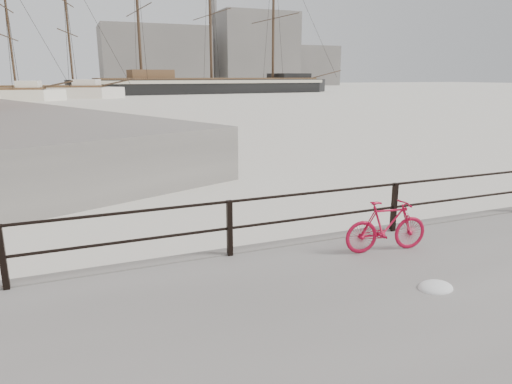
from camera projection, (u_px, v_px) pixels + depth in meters
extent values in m
plane|color=white|center=(386.00, 244.00, 9.54)|extent=(400.00, 400.00, 0.00)
imported|color=#A90B2A|center=(387.00, 226.00, 8.12)|extent=(1.58, 0.45, 0.94)
ellipsoid|color=white|center=(436.00, 282.00, 6.77)|extent=(0.55, 0.43, 0.20)
cube|color=gray|center=(155.00, 57.00, 140.34)|extent=(32.00, 18.00, 18.00)
cube|color=gray|center=(254.00, 50.00, 156.79)|extent=(26.00, 20.00, 24.00)
cube|color=gray|center=(306.00, 66.00, 170.87)|extent=(20.00, 16.00, 14.00)
cylinder|color=gray|center=(213.00, 19.00, 154.09)|extent=(2.80, 2.80, 44.00)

